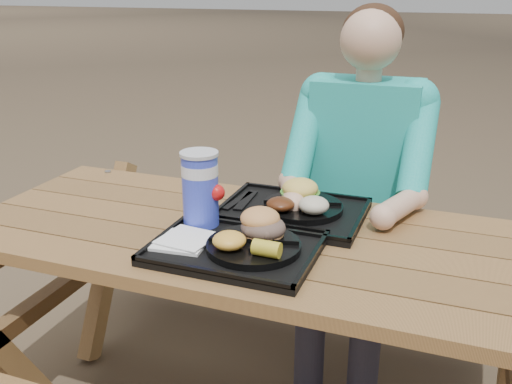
% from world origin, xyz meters
% --- Properties ---
extents(picnic_table, '(1.80, 1.49, 0.75)m').
position_xyz_m(picnic_table, '(0.00, 0.00, 0.38)').
color(picnic_table, '#999999').
rests_on(picnic_table, ground).
extents(tray_near, '(0.45, 0.35, 0.02)m').
position_xyz_m(tray_near, '(-0.01, -0.14, 0.76)').
color(tray_near, black).
rests_on(tray_near, picnic_table).
extents(tray_far, '(0.45, 0.35, 0.02)m').
position_xyz_m(tray_far, '(0.06, 0.16, 0.76)').
color(tray_far, black).
rests_on(tray_far, picnic_table).
extents(plate_near, '(0.26, 0.26, 0.02)m').
position_xyz_m(plate_near, '(0.05, -0.15, 0.78)').
color(plate_near, black).
rests_on(plate_near, tray_near).
extents(plate_far, '(0.26, 0.26, 0.02)m').
position_xyz_m(plate_far, '(0.09, 0.17, 0.78)').
color(plate_far, black).
rests_on(plate_far, tray_far).
extents(napkin_stack, '(0.16, 0.16, 0.02)m').
position_xyz_m(napkin_stack, '(-0.15, -0.18, 0.78)').
color(napkin_stack, white).
rests_on(napkin_stack, tray_near).
extents(soda_cup, '(0.11, 0.11, 0.22)m').
position_xyz_m(soda_cup, '(-0.16, -0.04, 0.88)').
color(soda_cup, '#1B2DCE').
rests_on(soda_cup, tray_near).
extents(condiment_bbq, '(0.05, 0.05, 0.03)m').
position_xyz_m(condiment_bbq, '(-0.00, -0.02, 0.79)').
color(condiment_bbq, '#320605').
rests_on(condiment_bbq, tray_near).
extents(condiment_mustard, '(0.06, 0.06, 0.03)m').
position_xyz_m(condiment_mustard, '(0.06, -0.02, 0.79)').
color(condiment_mustard, yellow).
rests_on(condiment_mustard, tray_near).
extents(sandwich, '(0.12, 0.12, 0.12)m').
position_xyz_m(sandwich, '(0.06, -0.09, 0.85)').
color(sandwich, '#D88E4C').
rests_on(sandwich, plate_near).
extents(mac_cheese, '(0.09, 0.09, 0.05)m').
position_xyz_m(mac_cheese, '(-0.00, -0.20, 0.81)').
color(mac_cheese, gold).
rests_on(mac_cheese, plate_near).
extents(corn_cob, '(0.07, 0.07, 0.04)m').
position_xyz_m(corn_cob, '(0.11, -0.21, 0.81)').
color(corn_cob, gold).
rests_on(corn_cob, plate_near).
extents(cutlery_far, '(0.04, 0.18, 0.01)m').
position_xyz_m(cutlery_far, '(-0.10, 0.18, 0.77)').
color(cutlery_far, black).
rests_on(cutlery_far, tray_far).
extents(burger, '(0.12, 0.12, 0.11)m').
position_xyz_m(burger, '(0.07, 0.21, 0.84)').
color(burger, '#E8C252').
rests_on(burger, plate_far).
extents(baked_beans, '(0.09, 0.09, 0.04)m').
position_xyz_m(baked_beans, '(0.04, 0.10, 0.81)').
color(baked_beans, '#4F240F').
rests_on(baked_beans, plate_far).
extents(potato_salad, '(0.09, 0.09, 0.05)m').
position_xyz_m(potato_salad, '(0.14, 0.12, 0.82)').
color(potato_salad, beige).
rests_on(potato_salad, plate_far).
extents(diner, '(0.48, 0.84, 1.28)m').
position_xyz_m(diner, '(0.21, 0.57, 0.64)').
color(diner, '#1C93C5').
rests_on(diner, ground).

